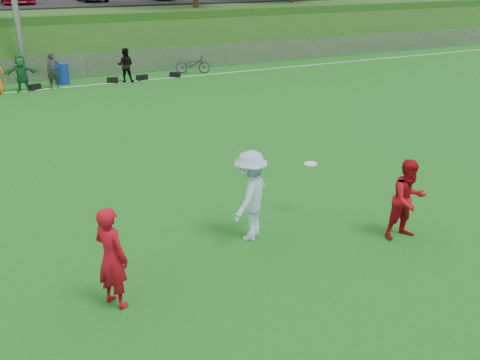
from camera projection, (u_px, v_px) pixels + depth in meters
ground at (272, 240)px, 11.60m from camera, size 120.00×120.00×0.00m
sideline_far at (96, 84)px, 26.59m from camera, size 60.00×0.10×0.01m
fence at (87, 65)px, 28.02m from camera, size 58.00×0.06×1.30m
berm at (54, 28)px, 36.87m from camera, size 120.00×18.00×3.00m
parking_lot at (47, 2)px, 37.95m from camera, size 120.00×12.00×0.10m
spectator_row at (35, 72)px, 25.16m from camera, size 8.36×0.93×1.69m
gear_bags at (118, 80)px, 27.10m from camera, size 7.69×0.53×0.26m
player_red_left at (112, 257)px, 9.09m from camera, size 0.73×0.81×1.86m
player_red_center at (408, 200)px, 11.42m from camera, size 0.91×0.73×1.79m
player_blue at (250, 196)px, 11.36m from camera, size 1.46×1.39×1.99m
frisbee at (311, 164)px, 12.40m from camera, size 0.31×0.31×0.03m
recycling_bin at (62, 74)px, 26.58m from camera, size 0.78×0.78×1.02m
bicycle at (193, 64)px, 29.16m from camera, size 2.00×1.41×1.00m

